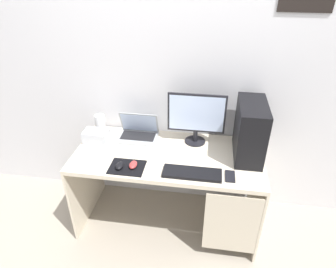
{
  "coord_description": "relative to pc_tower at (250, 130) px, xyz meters",
  "views": [
    {
      "loc": [
        0.29,
        -1.9,
        2.07
      ],
      "look_at": [
        0.0,
        0.0,
        0.91
      ],
      "focal_mm": 31.6,
      "sensor_mm": 36.0,
      "label": 1
    }
  ],
  "objects": [
    {
      "name": "ground_plane",
      "position": [
        -0.61,
        -0.09,
        -0.95
      ],
      "size": [
        8.0,
        8.0,
        0.0
      ],
      "primitive_type": "plane",
      "color": "#9E9384"
    },
    {
      "name": "wall_back",
      "position": [
        -0.61,
        0.3,
        0.35
      ],
      "size": [
        4.0,
        0.05,
        2.6
      ],
      "color": "silver",
      "rests_on": "ground_plane"
    },
    {
      "name": "desk",
      "position": [
        -0.59,
        -0.1,
        -0.36
      ],
      "size": [
        1.48,
        0.69,
        0.73
      ],
      "color": "beige",
      "rests_on": "ground_plane"
    },
    {
      "name": "pc_tower",
      "position": [
        0.0,
        0.0,
        0.0
      ],
      "size": [
        0.2,
        0.43,
        0.43
      ],
      "primitive_type": "cube",
      "color": "black",
      "rests_on": "desk"
    },
    {
      "name": "monitor",
      "position": [
        -0.41,
        0.11,
        0.02
      ],
      "size": [
        0.46,
        0.17,
        0.44
      ],
      "color": "black",
      "rests_on": "desk"
    },
    {
      "name": "laptop",
      "position": [
        -0.9,
        0.13,
        -0.17
      ],
      "size": [
        0.33,
        0.23,
        0.21
      ],
      "color": "#9EA3A8",
      "rests_on": "desk"
    },
    {
      "name": "speaker",
      "position": [
        -1.25,
        0.16,
        -0.14
      ],
      "size": [
        0.09,
        0.09,
        0.16
      ],
      "primitive_type": "cylinder",
      "color": "white",
      "rests_on": "desk"
    },
    {
      "name": "projector",
      "position": [
        -1.23,
        0.0,
        -0.17
      ],
      "size": [
        0.2,
        0.14,
        0.1
      ],
      "primitive_type": "cube",
      "color": "#B7BCC6",
      "rests_on": "desk"
    },
    {
      "name": "keyboard",
      "position": [
        -0.4,
        -0.32,
        -0.2
      ],
      "size": [
        0.42,
        0.14,
        0.02
      ],
      "primitive_type": "cube",
      "color": "black",
      "rests_on": "desk"
    },
    {
      "name": "mousepad",
      "position": [
        -0.88,
        -0.31,
        -0.21
      ],
      "size": [
        0.26,
        0.2,
        0.0
      ],
      "primitive_type": "cube",
      "color": "black",
      "rests_on": "desk"
    },
    {
      "name": "mouse_left",
      "position": [
        -0.84,
        -0.3,
        -0.19
      ],
      "size": [
        0.06,
        0.1,
        0.03
      ],
      "primitive_type": "ellipsoid",
      "color": "#B23333",
      "rests_on": "mousepad"
    },
    {
      "name": "mouse_right",
      "position": [
        -0.93,
        -0.33,
        -0.19
      ],
      "size": [
        0.06,
        0.1,
        0.03
      ],
      "primitive_type": "ellipsoid",
      "color": "black",
      "rests_on": "mousepad"
    },
    {
      "name": "cell_phone",
      "position": [
        -0.13,
        -0.31,
        -0.21
      ],
      "size": [
        0.07,
        0.13,
        0.01
      ],
      "primitive_type": "cube",
      "color": "black",
      "rests_on": "desk"
    }
  ]
}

